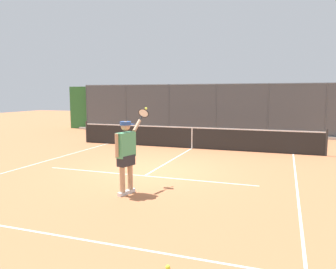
% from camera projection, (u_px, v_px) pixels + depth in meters
% --- Properties ---
extents(ground_plane, '(60.00, 60.00, 0.00)m').
position_uv_depth(ground_plane, '(154.00, 170.00, 10.69)').
color(ground_plane, '#B76B42').
extents(court_line_markings, '(8.60, 9.75, 0.01)m').
position_uv_depth(court_line_markings, '(140.00, 179.00, 9.65)').
color(court_line_markings, white).
rests_on(court_line_markings, ground).
extents(fence_backdrop, '(20.85, 1.37, 3.02)m').
position_uv_depth(fence_backdrop, '(218.00, 110.00, 20.38)').
color(fence_backdrop, '#474C51').
rests_on(fence_backdrop, ground).
extents(tennis_net, '(11.05, 0.09, 1.07)m').
position_uv_depth(tennis_net, '(192.00, 137.00, 14.91)').
color(tennis_net, '#2D2D2D').
rests_on(tennis_net, ground).
extents(tennis_player, '(0.39, 1.47, 2.09)m').
position_uv_depth(tennis_player, '(126.00, 151.00, 8.06)').
color(tennis_player, silver).
rests_on(tennis_player, ground).
extents(tennis_ball_near_net, '(0.07, 0.07, 0.07)m').
position_uv_depth(tennis_ball_near_net, '(168.00, 267.00, 4.68)').
color(tennis_ball_near_net, '#CCDB33').
rests_on(tennis_ball_near_net, ground).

